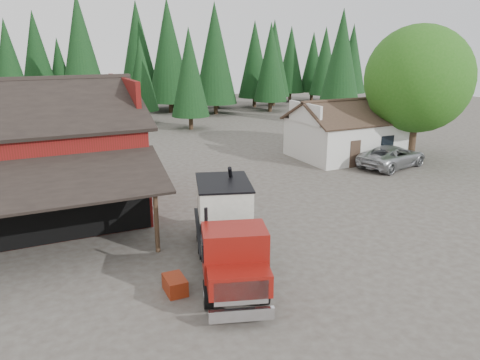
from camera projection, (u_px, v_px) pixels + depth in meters
name	position (u px, v px, depth m)	size (l,w,h in m)	color
ground	(292.00, 247.00, 21.05)	(120.00, 120.00, 0.00)	#463F37
red_barn	(13.00, 165.00, 24.31)	(12.80, 13.63, 7.18)	maroon
farmhouse	(346.00, 136.00, 37.21)	(8.60, 6.42, 4.65)	silver
deciduous_tree	(418.00, 83.00, 35.05)	(8.00, 8.00, 10.20)	#382619
conifer_backdrop	(112.00, 117.00, 57.40)	(76.00, 16.00, 16.00)	black
near_pine_b	(190.00, 72.00, 47.83)	(3.96, 3.96, 10.40)	#382619
near_pine_c	(341.00, 61.00, 50.70)	(4.84, 4.84, 12.40)	#382619
near_pine_d	(81.00, 57.00, 46.73)	(5.28, 5.28, 13.40)	#382619
feed_truck	(227.00, 228.00, 18.52)	(4.71, 8.67, 3.79)	black
silver_car	(392.00, 156.00, 34.25)	(2.69, 5.84, 1.62)	#AEB2B6
equip_box	(175.00, 285.00, 17.14)	(0.70, 1.10, 0.60)	maroon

